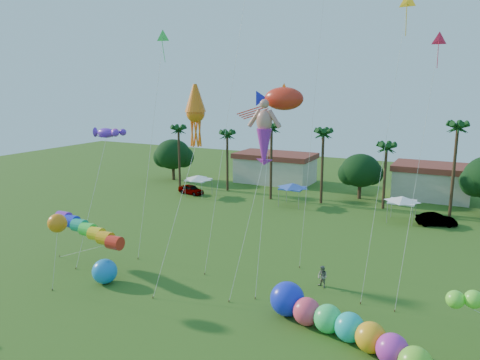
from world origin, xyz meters
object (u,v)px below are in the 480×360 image
at_px(blue_ball, 105,271).
at_px(car_a, 191,189).
at_px(caterpillar_inflatable, 338,324).
at_px(spectator_b, 322,277).
at_px(car_b, 436,220).

bearing_deg(blue_ball, car_a, 110.21).
xyz_separation_m(caterpillar_inflatable, blue_ball, (-19.10, -0.34, 0.00)).
relative_size(car_a, spectator_b, 2.33).
distance_m(car_a, blue_ball, 31.49).
distance_m(spectator_b, caterpillar_inflatable, 7.62).
height_order(car_b, spectator_b, spectator_b).
xyz_separation_m(spectator_b, blue_ball, (-15.94, -7.28, 0.13)).
distance_m(car_a, car_b, 33.42).
bearing_deg(car_b, blue_ball, 123.37).
bearing_deg(car_a, car_b, -79.82).
bearing_deg(caterpillar_inflatable, blue_ball, -157.68).
bearing_deg(spectator_b, car_a, 164.84).
height_order(car_b, blue_ball, blue_ball).
bearing_deg(spectator_b, blue_ball, -130.92).
bearing_deg(car_b, spectator_b, 144.30).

